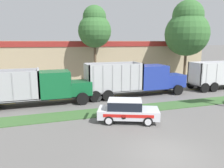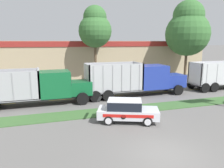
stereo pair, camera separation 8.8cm
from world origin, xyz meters
TOP-DOWN VIEW (x-y plane):
  - ground_plane at (0.00, 0.00)m, footprint 600.00×600.00m
  - grass_verge at (0.00, 7.45)m, footprint 120.00×2.14m
  - centre_line_3 at (-9.53, 12.52)m, footprint 2.40×0.14m
  - centre_line_4 at (-4.13, 12.52)m, footprint 2.40×0.14m
  - centre_line_5 at (1.27, 12.52)m, footprint 2.40×0.14m
  - centre_line_6 at (6.67, 12.52)m, footprint 2.40×0.14m
  - centre_line_7 at (12.07, 12.52)m, footprint 2.40×0.14m
  - dump_truck_lead at (-6.23, 11.33)m, footprint 11.71×2.68m
  - dump_truck_mid at (4.68, 11.97)m, footprint 11.05×2.81m
  - rally_car at (-0.10, 4.96)m, footprint 4.67×3.26m
  - store_building_backdrop at (1.01, 29.57)m, footprint 41.42×12.10m
  - tree_behind_centre at (1.54, 21.39)m, footprint 4.61×4.61m
  - tree_behind_far_right at (15.81, 20.18)m, footprint 6.73×6.73m

SIDE VIEW (x-z plane):
  - ground_plane at x=0.00m, z-range 0.00..0.00m
  - centre_line_3 at x=-9.53m, z-range 0.00..0.01m
  - centre_line_4 at x=-4.13m, z-range 0.00..0.01m
  - centre_line_5 at x=1.27m, z-range 0.00..0.01m
  - centre_line_6 at x=6.67m, z-range 0.00..0.01m
  - centre_line_7 at x=12.07m, z-range 0.00..0.01m
  - grass_verge at x=0.00m, z-range 0.00..0.06m
  - rally_car at x=-0.10m, z-range 0.01..1.66m
  - dump_truck_lead at x=-6.23m, z-range -0.19..3.35m
  - dump_truck_mid at x=4.68m, z-range -0.09..3.46m
  - store_building_backdrop at x=1.01m, z-range 0.00..5.81m
  - tree_behind_far_right at x=15.81m, z-range 1.59..13.51m
  - tree_behind_centre at x=1.54m, z-range 2.30..12.93m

